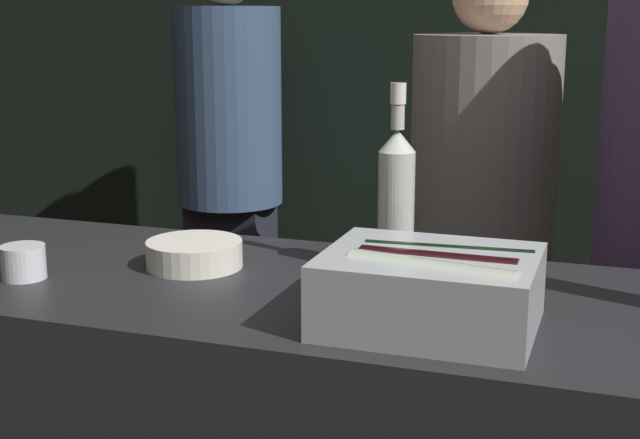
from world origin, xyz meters
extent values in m
cube|color=black|center=(0.00, 2.34, 1.40)|extent=(6.40, 0.06, 2.80)
cube|color=#9EA0A5|center=(0.24, 0.18, 1.06)|extent=(0.33, 0.27, 0.12)
cylinder|color=#9EA899|center=(0.26, 0.12, 1.09)|extent=(0.27, 0.12, 0.08)
cylinder|color=black|center=(0.25, 0.18, 1.09)|extent=(0.25, 0.07, 0.07)
cylinder|color=black|center=(0.26, 0.24, 1.09)|extent=(0.28, 0.08, 0.06)
cylinder|color=silver|center=(-0.27, 0.37, 1.03)|extent=(0.19, 0.19, 0.05)
cylinder|color=gray|center=(-0.27, 0.37, 1.05)|extent=(0.16, 0.16, 0.01)
cylinder|color=silver|center=(-0.54, 0.19, 1.03)|extent=(0.08, 0.08, 0.06)
sphere|color=#EFB256|center=(-0.54, 0.19, 1.03)|extent=(0.04, 0.04, 0.04)
cylinder|color=#B2B7AD|center=(0.12, 0.46, 1.12)|extent=(0.07, 0.07, 0.24)
cone|color=#B2B7AD|center=(0.12, 0.46, 1.26)|extent=(0.07, 0.07, 0.04)
cylinder|color=#B2B7AD|center=(0.12, 0.46, 1.32)|extent=(0.03, 0.03, 0.09)
cylinder|color=silver|center=(0.12, 0.46, 1.34)|extent=(0.03, 0.03, 0.04)
cube|color=black|center=(-0.89, 1.87, 0.40)|extent=(0.30, 0.22, 0.79)
cylinder|color=#334766|center=(-0.89, 1.87, 1.15)|extent=(0.40, 0.40, 0.72)
cube|color=black|center=(0.14, 1.37, 0.37)|extent=(0.31, 0.23, 0.74)
cylinder|color=slate|center=(0.14, 1.37, 1.09)|extent=(0.42, 0.42, 0.69)
camera|label=1|loc=(0.52, -1.15, 1.48)|focal=50.00mm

